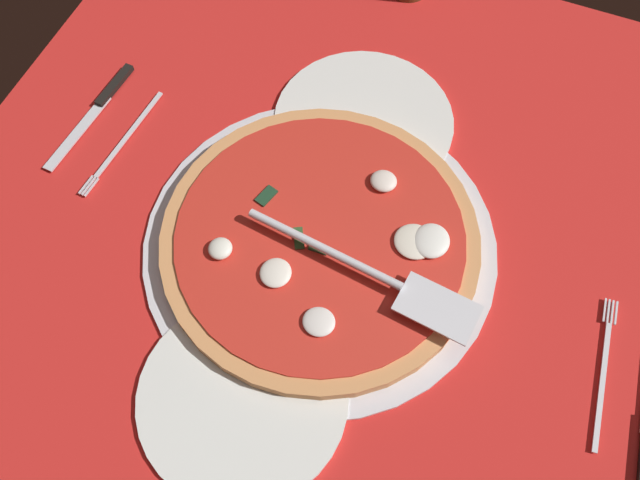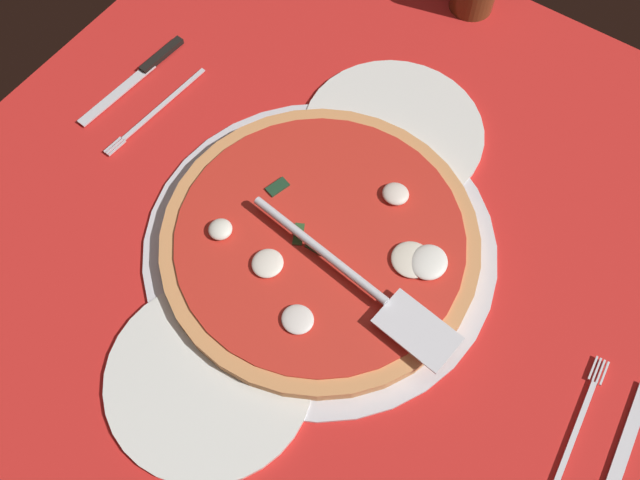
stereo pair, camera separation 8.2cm
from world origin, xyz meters
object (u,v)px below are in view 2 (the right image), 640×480
object	(u,v)px
place_setting_near	(594,459)
place_setting_far	(149,93)
pizza	(321,240)
dinner_plate_left	(209,377)
dinner_plate_right	(393,132)
pizza_server	(358,282)

from	to	relation	value
place_setting_near	place_setting_far	bearing A→B (deg)	76.16
pizza	place_setting_far	xyz separation A→B (cm)	(6.04, 33.07, -1.53)
dinner_plate_left	pizza	bearing A→B (deg)	-2.39
dinner_plate_left	pizza	world-z (taller)	pizza
dinner_plate_right	place_setting_far	bearing A→B (deg)	113.28
pizza_server	place_setting_near	size ratio (longest dim) A/B	1.43
dinner_plate_left	dinner_plate_right	world-z (taller)	same
place_setting_far	dinner_plate_right	bearing A→B (deg)	117.64
dinner_plate_left	pizza	distance (cm)	20.56
dinner_plate_right	pizza	world-z (taller)	pizza
dinner_plate_right	pizza_server	size ratio (longest dim) A/B	0.83
pizza_server	place_setting_far	world-z (taller)	pizza_server
place_setting_far	dinner_plate_left	bearing A→B (deg)	54.88
dinner_plate_right	pizza	xyz separation A→B (cm)	(-19.50, -1.80, 1.37)
place_setting_far	pizza	bearing A→B (deg)	84.00
place_setting_near	dinner_plate_left	bearing A→B (deg)	107.15
dinner_plate_right	pizza_server	distance (cm)	24.67
pizza_server	dinner_plate_right	bearing A→B (deg)	118.32
pizza	place_setting_near	distance (cm)	38.13
dinner_plate_left	pizza_server	xyz separation A→B (cm)	(17.37, -8.04, 3.99)
dinner_plate_left	dinner_plate_right	bearing A→B (deg)	1.35
dinner_plate_left	place_setting_near	bearing A→B (deg)	-67.29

